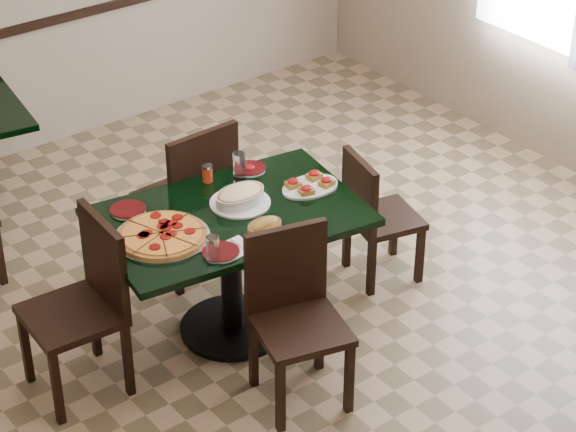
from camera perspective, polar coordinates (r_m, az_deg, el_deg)
floor at (r=6.29m, az=0.75°, el=-5.24°), size 5.50×5.50×0.00m
main_table at (r=5.89m, az=-2.96°, el=-1.39°), size 1.47×1.06×0.75m
chair_far at (r=6.38m, az=-4.85°, el=1.21°), size 0.48×0.48×0.98m
chair_near at (r=5.52m, az=0.32°, el=-4.65°), size 0.52×0.52×0.91m
chair_right at (r=6.40m, az=4.38°, el=0.21°), size 0.45×0.45×0.80m
chair_left at (r=5.63m, az=-10.20°, el=-4.05°), size 0.47×0.47×0.95m
pepperoni_pizza at (r=5.61m, az=-6.42°, el=-0.98°), size 0.48×0.48×0.04m
lasagna_casserole at (r=5.85m, az=-2.46°, el=1.01°), size 0.32×0.32×0.09m
bread_basket at (r=5.60m, az=-1.20°, el=-0.59°), size 0.21×0.16×0.09m
bruschetta_platter at (r=6.00m, az=1.13°, el=1.62°), size 0.34×0.24×0.05m
side_plate_near at (r=5.48m, az=-3.43°, el=-1.84°), size 0.18×0.18×0.02m
side_plate_far_r at (r=6.18m, az=-1.95°, el=2.43°), size 0.18×0.18×0.03m
side_plate_far_l at (r=5.86m, az=-8.13°, el=0.31°), size 0.19×0.19×0.02m
napkin_setting at (r=5.52m, az=-2.65°, el=-1.61°), size 0.17×0.17×0.01m
water_glass_a at (r=6.07m, az=-2.49°, el=2.57°), size 0.07×0.07×0.15m
water_glass_b at (r=5.39m, az=-3.85°, el=-1.70°), size 0.07×0.07×0.14m
pepper_shaker at (r=6.06m, az=-4.12°, el=2.19°), size 0.06×0.06×0.10m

